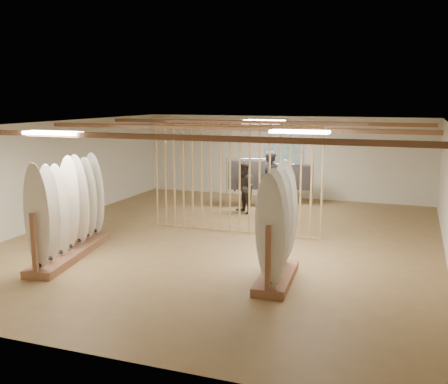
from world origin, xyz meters
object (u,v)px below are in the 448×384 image
(rack_right, at_px, (277,244))
(shopper_b, at_px, (244,184))
(clothing_rack_a, at_px, (250,175))
(rack_left, at_px, (70,223))
(shopper_a, at_px, (271,178))
(clothing_rack_b, at_px, (293,177))

(rack_right, xyz_separation_m, shopper_b, (-2.41, 5.47, 0.15))
(rack_right, distance_m, clothing_rack_a, 6.89)
(rack_right, bearing_deg, clothing_rack_a, 107.08)
(rack_left, bearing_deg, shopper_a, 51.74)
(clothing_rack_b, bearing_deg, rack_right, -86.52)
(rack_right, relative_size, clothing_rack_b, 1.60)
(rack_right, bearing_deg, clothing_rack_b, 96.05)
(shopper_a, bearing_deg, rack_left, 105.88)
(clothing_rack_b, xyz_separation_m, shopper_b, (-1.08, -1.81, 0.00))
(rack_left, xyz_separation_m, shopper_b, (2.21, 5.45, 0.13))
(rack_left, height_order, rack_right, rack_left)
(clothing_rack_a, bearing_deg, rack_left, -127.41)
(rack_left, relative_size, shopper_b, 1.80)
(rack_right, bearing_deg, shopper_b, 109.47)
(rack_left, xyz_separation_m, clothing_rack_a, (2.10, 6.40, 0.28))
(clothing_rack_a, xyz_separation_m, shopper_b, (0.10, -0.95, -0.15))
(shopper_a, height_order, shopper_b, shopper_a)
(shopper_a, distance_m, shopper_b, 0.84)
(clothing_rack_b, height_order, shopper_a, shopper_a)
(rack_right, height_order, clothing_rack_a, rack_right)
(rack_left, relative_size, shopper_a, 1.49)
(rack_right, xyz_separation_m, clothing_rack_a, (-2.51, 6.41, 0.30))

